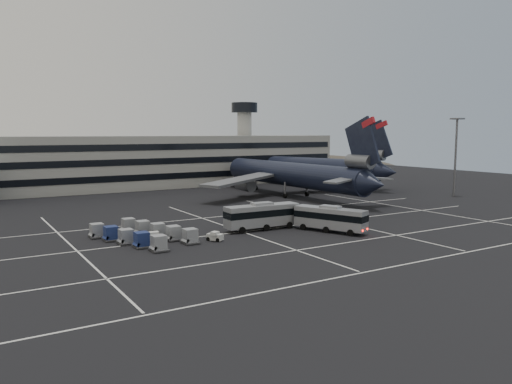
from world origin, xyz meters
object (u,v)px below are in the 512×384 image
(trijet_main, at_px, (292,174))
(bus_near, at_px, (330,217))
(uld_cluster, at_px, (142,233))
(tug_a, at_px, (152,237))
(bus_far, at_px, (262,215))

(trijet_main, xyz_separation_m, bus_near, (-19.35, -36.95, -3.07))
(trijet_main, relative_size, bus_near, 5.05)
(uld_cluster, bearing_deg, bus_near, -18.40)
(tug_a, bearing_deg, trijet_main, 41.94)
(trijet_main, bearing_deg, tug_a, -147.39)
(trijet_main, relative_size, bus_far, 4.75)
(trijet_main, height_order, bus_far, trijet_main)
(bus_near, xyz_separation_m, bus_far, (-7.91, 6.79, 0.14))
(tug_a, distance_m, uld_cluster, 1.98)
(bus_near, xyz_separation_m, tug_a, (-25.51, 6.97, -1.50))
(bus_far, bearing_deg, uld_cluster, 86.02)
(bus_far, bearing_deg, bus_near, -128.54)
(trijet_main, distance_m, bus_near, 41.82)
(tug_a, relative_size, uld_cluster, 0.15)
(bus_far, distance_m, uld_cluster, 18.56)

